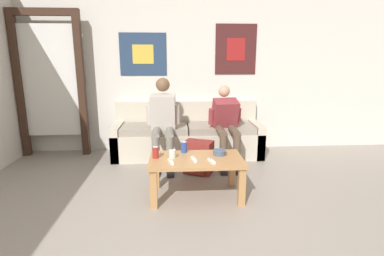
% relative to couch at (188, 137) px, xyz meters
% --- Properties ---
extents(wall_back, '(10.00, 0.07, 2.55)m').
position_rel_couch_xyz_m(wall_back, '(-0.22, 0.36, 1.00)').
color(wall_back, silver).
rests_on(wall_back, ground_plane).
extents(door_frame, '(1.00, 0.10, 2.15)m').
position_rel_couch_xyz_m(door_frame, '(-2.03, 0.14, 0.92)').
color(door_frame, '#382319').
rests_on(door_frame, ground_plane).
extents(couch, '(2.22, 0.73, 0.80)m').
position_rel_couch_xyz_m(couch, '(0.00, 0.00, 0.00)').
color(couch, beige).
rests_on(couch, ground_plane).
extents(coffee_table, '(0.99, 0.60, 0.43)m').
position_rel_couch_xyz_m(coffee_table, '(0.02, -1.45, 0.07)').
color(coffee_table, '#B27F4C').
rests_on(coffee_table, ground_plane).
extents(person_seated_adult, '(0.47, 0.81, 1.20)m').
position_rel_couch_xyz_m(person_seated_adult, '(-0.36, -0.40, 0.37)').
color(person_seated_adult, gray).
rests_on(person_seated_adult, ground_plane).
extents(person_seated_teen, '(0.47, 0.84, 1.08)m').
position_rel_couch_xyz_m(person_seated_teen, '(0.52, -0.39, 0.31)').
color(person_seated_teen, brown).
rests_on(person_seated_teen, ground_plane).
extents(backpack, '(0.42, 0.36, 0.42)m').
position_rel_couch_xyz_m(backpack, '(0.10, -0.78, -0.07)').
color(backpack, maroon).
rests_on(backpack, ground_plane).
extents(ceramic_bowl, '(0.15, 0.15, 0.06)m').
position_rel_couch_xyz_m(ceramic_bowl, '(0.28, -1.34, 0.18)').
color(ceramic_bowl, '#475B75').
rests_on(ceramic_bowl, coffee_table).
extents(pillar_candle, '(0.07, 0.07, 0.10)m').
position_rel_couch_xyz_m(pillar_candle, '(-0.23, -1.41, 0.19)').
color(pillar_candle, silver).
rests_on(pillar_candle, coffee_table).
extents(drink_can_blue, '(0.07, 0.07, 0.12)m').
position_rel_couch_xyz_m(drink_can_blue, '(-0.10, -1.23, 0.21)').
color(drink_can_blue, '#28479E').
rests_on(drink_can_blue, coffee_table).
extents(drink_can_red, '(0.07, 0.07, 0.12)m').
position_rel_couch_xyz_m(drink_can_red, '(-0.41, -1.41, 0.21)').
color(drink_can_red, maroon).
rests_on(drink_can_red, coffee_table).
extents(game_controller_near_left, '(0.06, 0.15, 0.03)m').
position_rel_couch_xyz_m(game_controller_near_left, '(-0.01, -1.51, 0.16)').
color(game_controller_near_left, white).
rests_on(game_controller_near_left, coffee_table).
extents(game_controller_near_right, '(0.07, 0.15, 0.03)m').
position_rel_couch_xyz_m(game_controller_near_right, '(-0.25, -1.57, 0.16)').
color(game_controller_near_right, white).
rests_on(game_controller_near_right, coffee_table).
extents(game_controller_far_center, '(0.07, 0.15, 0.03)m').
position_rel_couch_xyz_m(game_controller_far_center, '(0.17, -1.58, 0.16)').
color(game_controller_far_center, white).
rests_on(game_controller_far_center, coffee_table).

